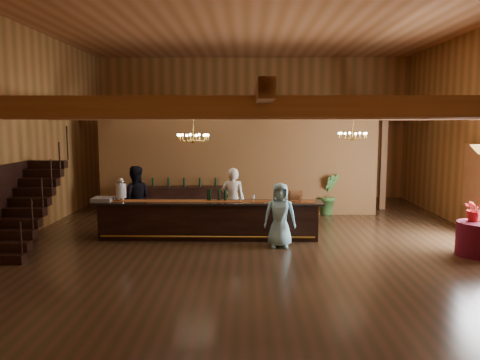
{
  "coord_description": "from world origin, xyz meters",
  "views": [
    {
      "loc": [
        -0.2,
        -11.63,
        3.0
      ],
      "look_at": [
        -0.38,
        0.62,
        1.48
      ],
      "focal_mm": 35.0,
      "sensor_mm": 36.0,
      "label": 1
    }
  ],
  "objects_px": {
    "beverage_dispenser": "(121,190)",
    "guest": "(280,215)",
    "floor_plant": "(329,194)",
    "bartender": "(233,200)",
    "staff_second": "(135,199)",
    "chandelier_left": "(193,137)",
    "backbar_shelf": "(185,201)",
    "round_table": "(477,239)",
    "raffle_drum": "(295,195)",
    "tasting_bar": "(208,220)",
    "chandelier_right": "(353,135)"
  },
  "relations": [
    {
      "from": "beverage_dispenser",
      "to": "chandelier_left",
      "type": "relative_size",
      "value": 0.75
    },
    {
      "from": "raffle_drum",
      "to": "guest",
      "type": "bearing_deg",
      "value": -120.45
    },
    {
      "from": "chandelier_left",
      "to": "raffle_drum",
      "type": "bearing_deg",
      "value": -7.08
    },
    {
      "from": "beverage_dispenser",
      "to": "bartender",
      "type": "relative_size",
      "value": 0.34
    },
    {
      "from": "beverage_dispenser",
      "to": "bartender",
      "type": "height_order",
      "value": "bartender"
    },
    {
      "from": "chandelier_right",
      "to": "bartender",
      "type": "bearing_deg",
      "value": -166.36
    },
    {
      "from": "round_table",
      "to": "chandelier_left",
      "type": "xyz_separation_m",
      "value": [
        -6.58,
        1.71,
        2.23
      ]
    },
    {
      "from": "chandelier_left",
      "to": "floor_plant",
      "type": "relative_size",
      "value": 0.6
    },
    {
      "from": "chandelier_left",
      "to": "chandelier_right",
      "type": "bearing_deg",
      "value": 16.39
    },
    {
      "from": "beverage_dispenser",
      "to": "chandelier_left",
      "type": "xyz_separation_m",
      "value": [
        1.87,
        0.18,
        1.35
      ]
    },
    {
      "from": "raffle_drum",
      "to": "round_table",
      "type": "distance_m",
      "value": 4.28
    },
    {
      "from": "chandelier_right",
      "to": "bartender",
      "type": "xyz_separation_m",
      "value": [
        -3.39,
        -0.82,
        -1.74
      ]
    },
    {
      "from": "beverage_dispenser",
      "to": "bartender",
      "type": "bearing_deg",
      "value": 12.77
    },
    {
      "from": "backbar_shelf",
      "to": "bartender",
      "type": "xyz_separation_m",
      "value": [
        1.62,
        -2.19,
        0.41
      ]
    },
    {
      "from": "round_table",
      "to": "guest",
      "type": "distance_m",
      "value": 4.46
    },
    {
      "from": "backbar_shelf",
      "to": "round_table",
      "type": "relative_size",
      "value": 3.85
    },
    {
      "from": "guest",
      "to": "floor_plant",
      "type": "height_order",
      "value": "guest"
    },
    {
      "from": "beverage_dispenser",
      "to": "round_table",
      "type": "bearing_deg",
      "value": -10.25
    },
    {
      "from": "round_table",
      "to": "chandelier_left",
      "type": "distance_m",
      "value": 7.16
    },
    {
      "from": "beverage_dispenser",
      "to": "raffle_drum",
      "type": "height_order",
      "value": "beverage_dispenser"
    },
    {
      "from": "chandelier_left",
      "to": "floor_plant",
      "type": "distance_m",
      "value": 5.42
    },
    {
      "from": "chandelier_left",
      "to": "staff_second",
      "type": "distance_m",
      "value": 2.45
    },
    {
      "from": "guest",
      "to": "floor_plant",
      "type": "xyz_separation_m",
      "value": [
        1.88,
        4.05,
        -0.11
      ]
    },
    {
      "from": "chandelier_right",
      "to": "chandelier_left",
      "type": "bearing_deg",
      "value": -163.61
    },
    {
      "from": "beverage_dispenser",
      "to": "backbar_shelf",
      "type": "height_order",
      "value": "beverage_dispenser"
    },
    {
      "from": "round_table",
      "to": "bartender",
      "type": "bearing_deg",
      "value": 158.66
    },
    {
      "from": "staff_second",
      "to": "guest",
      "type": "height_order",
      "value": "staff_second"
    },
    {
      "from": "tasting_bar",
      "to": "floor_plant",
      "type": "distance_m",
      "value": 4.91
    },
    {
      "from": "floor_plant",
      "to": "chandelier_right",
      "type": "bearing_deg",
      "value": -79.16
    },
    {
      "from": "tasting_bar",
      "to": "bartender",
      "type": "xyz_separation_m",
      "value": [
        0.61,
        0.72,
        0.39
      ]
    },
    {
      "from": "backbar_shelf",
      "to": "chandelier_right",
      "type": "bearing_deg",
      "value": -19.92
    },
    {
      "from": "guest",
      "to": "tasting_bar",
      "type": "bearing_deg",
      "value": 159.0
    },
    {
      "from": "chandelier_left",
      "to": "chandelier_right",
      "type": "distance_m",
      "value": 4.58
    },
    {
      "from": "beverage_dispenser",
      "to": "raffle_drum",
      "type": "xyz_separation_m",
      "value": [
        4.48,
        -0.14,
        -0.11
      ]
    },
    {
      "from": "chandelier_right",
      "to": "guest",
      "type": "bearing_deg",
      "value": -133.38
    },
    {
      "from": "tasting_bar",
      "to": "guest",
      "type": "bearing_deg",
      "value": -23.15
    },
    {
      "from": "backbar_shelf",
      "to": "round_table",
      "type": "xyz_separation_m",
      "value": [
        7.19,
        -4.37,
        -0.1
      ]
    },
    {
      "from": "bartender",
      "to": "round_table",
      "type": "bearing_deg",
      "value": 164.79
    },
    {
      "from": "chandelier_left",
      "to": "floor_plant",
      "type": "height_order",
      "value": "chandelier_left"
    },
    {
      "from": "tasting_bar",
      "to": "beverage_dispenser",
      "type": "xyz_separation_m",
      "value": [
        -2.26,
        0.07,
        0.77
      ]
    },
    {
      "from": "tasting_bar",
      "to": "chandelier_right",
      "type": "xyz_separation_m",
      "value": [
        4.0,
        1.55,
        2.13
      ]
    },
    {
      "from": "bartender",
      "to": "staff_second",
      "type": "xyz_separation_m",
      "value": [
        -2.69,
        0.05,
        0.02
      ]
    },
    {
      "from": "bartender",
      "to": "floor_plant",
      "type": "relative_size",
      "value": 1.33
    },
    {
      "from": "round_table",
      "to": "staff_second",
      "type": "bearing_deg",
      "value": 164.91
    },
    {
      "from": "beverage_dispenser",
      "to": "guest",
      "type": "xyz_separation_m",
      "value": [
        4.05,
        -0.86,
        -0.48
      ]
    },
    {
      "from": "beverage_dispenser",
      "to": "staff_second",
      "type": "height_order",
      "value": "staff_second"
    },
    {
      "from": "staff_second",
      "to": "floor_plant",
      "type": "relative_size",
      "value": 1.36
    },
    {
      "from": "round_table",
      "to": "chandelier_right",
      "type": "relative_size",
      "value": 1.11
    },
    {
      "from": "raffle_drum",
      "to": "round_table",
      "type": "xyz_separation_m",
      "value": [
        3.97,
        -1.38,
        -0.77
      ]
    },
    {
      "from": "round_table",
      "to": "chandelier_right",
      "type": "distance_m",
      "value": 4.34
    }
  ]
}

